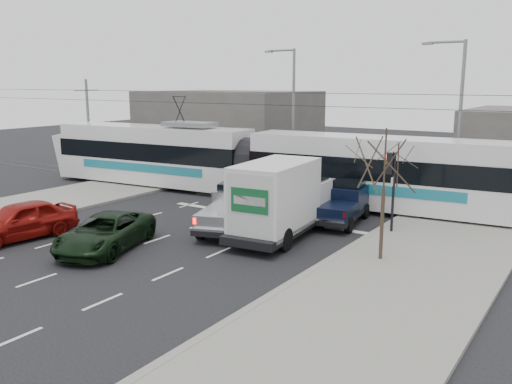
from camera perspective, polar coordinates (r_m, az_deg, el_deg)
The scene contains 16 objects.
ground at distance 23.19m, azimuth -7.31°, elevation -5.64°, with size 120.00×120.00×0.00m, color black.
sidewalk_right at distance 18.85m, azimuth 14.23°, elevation -9.77°, with size 6.00×60.00×0.15m, color gray.
sidewalk_left at distance 32.11m, azimuth -23.77°, elevation -1.57°, with size 6.00×60.00×0.15m, color gray.
rails at distance 31.17m, azimuth 4.76°, elevation -1.11°, with size 60.00×1.60×0.03m, color #33302D.
building_left at distance 48.26m, azimuth -2.93°, elevation 6.99°, with size 14.00×10.00×6.00m, color #635F59.
bare_tree at distance 20.65m, azimuth 13.40°, elevation 2.82°, with size 2.40×2.40×5.00m.
traffic_signal at distance 24.90m, azimuth 14.06°, elevation 1.78°, with size 0.44×0.44×3.60m.
street_lamp_near at distance 31.59m, azimuth 20.37°, elevation 7.74°, with size 2.38×0.25×9.00m.
street_lamp_far at distance 37.74m, azimuth 3.71°, elevation 8.93°, with size 2.38×0.25×9.00m.
catenary at distance 30.56m, azimuth 4.89°, elevation 5.99°, with size 60.00×0.20×7.00m.
tram at distance 32.40m, azimuth -0.44°, elevation 3.16°, with size 28.99×5.64×5.89m.
silver_pickup at distance 25.55m, azimuth -2.26°, elevation -1.54°, with size 3.68×6.04×2.08m.
box_truck at distance 23.92m, azimuth 2.66°, elevation -0.81°, with size 3.04×7.08×3.44m.
navy_pickup at distance 26.92m, azimuth 9.22°, elevation -1.14°, with size 2.36×4.87×1.97m.
green_car at distance 23.15m, azimuth -15.58°, elevation -4.13°, with size 2.42×5.25×1.46m, color black.
red_car at distance 25.92m, azimuth -23.60°, elevation -2.77°, with size 1.98×4.93×1.68m, color maroon.
Camera 1 is at (14.59, -16.69, 6.81)m, focal length 38.00 mm.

